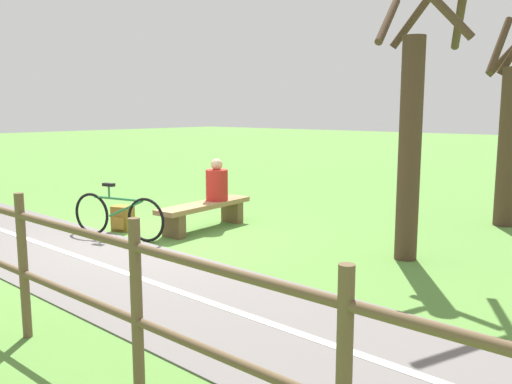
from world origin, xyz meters
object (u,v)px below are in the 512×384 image
(bench, at_px, (205,211))
(tree_far_left, at_px, (511,129))
(backpack, at_px, (123,219))
(person_seated, at_px, (217,183))
(bicycle, at_px, (118,216))
(tree_near_bench, at_px, (412,128))

(bench, distance_m, tree_far_left, 5.38)
(backpack, distance_m, tree_far_left, 6.73)
(backpack, bearing_deg, person_seated, 143.97)
(bicycle, height_order, backpack, bicycle)
(person_seated, relative_size, tree_near_bench, 0.18)
(bicycle, relative_size, tree_near_bench, 0.44)
(bench, bearing_deg, tree_far_left, 130.16)
(tree_near_bench, bearing_deg, bicycle, -65.01)
(backpack, relative_size, tree_near_bench, 0.11)
(tree_far_left, bearing_deg, backpack, -45.22)
(person_seated, xyz_separation_m, bicycle, (1.65, -0.53, -0.39))
(bench, bearing_deg, person_seated, 180.00)
(bicycle, bearing_deg, person_seated, 57.47)
(bicycle, bearing_deg, tree_near_bench, 10.27)
(tree_far_left, bearing_deg, bench, -45.31)
(person_seated, xyz_separation_m, tree_far_left, (-3.34, 3.73, 0.91))
(bench, height_order, tree_far_left, tree_far_left)
(bench, height_order, tree_near_bench, tree_near_bench)
(bicycle, bearing_deg, tree_far_left, 34.82)
(person_seated, height_order, tree_near_bench, tree_near_bench)
(person_seated, height_order, backpack, person_seated)
(tree_far_left, bearing_deg, person_seated, -48.13)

